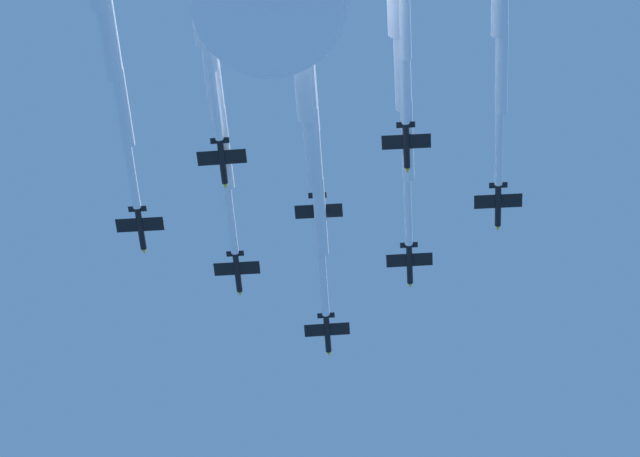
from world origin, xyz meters
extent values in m
cylinder|color=black|center=(21.64, -4.03, 199.64)|extent=(9.05, 2.77, 1.12)
cone|color=#EAB70C|center=(26.60, -4.96, 199.64)|extent=(1.47, 1.29, 1.06)
cylinder|color=black|center=(16.97, -3.15, 199.64)|extent=(0.75, 0.94, 0.84)
ellipsoid|color=black|center=(23.59, -4.38, 200.11)|extent=(2.01, 1.11, 0.69)
cube|color=black|center=(21.11, -3.93, 199.59)|extent=(4.21, 8.76, 0.29)
cube|color=#EAB70C|center=(21.82, -0.14, 199.59)|extent=(2.39, 1.12, 0.11)
cube|color=#EAB70C|center=(20.40, -7.71, 199.73)|extent=(2.39, 1.12, 0.11)
cube|color=black|center=(17.93, -3.33, 199.64)|extent=(1.67, 3.35, 0.16)
cube|color=#EAB70C|center=(17.93, -3.31, 200.59)|extent=(1.40, 0.41, 1.90)
cylinder|color=white|center=(10.03, -1.84, 199.64)|extent=(15.57, 4.28, 1.42)
cylinder|color=white|center=(-3.34, 0.38, 199.64)|extent=(15.70, 4.98, 2.14)
cylinder|color=white|center=(-16.57, 3.29, 199.64)|extent=(15.83, 5.68, 2.85)
cylinder|color=white|center=(-29.79, 6.23, 199.63)|extent=(15.96, 6.38, 3.56)
cylinder|color=black|center=(12.15, 13.73, 202.76)|extent=(9.05, 2.77, 1.10)
cone|color=#EAB70C|center=(17.11, 12.78, 202.76)|extent=(1.47, 1.27, 1.05)
cylinder|color=black|center=(7.49, 14.63, 202.76)|extent=(0.74, 0.93, 0.83)
ellipsoid|color=black|center=(14.10, 13.36, 203.22)|extent=(2.01, 1.11, 0.68)
cube|color=black|center=(11.62, 13.83, 202.71)|extent=(4.23, 8.76, 0.17)
cube|color=#EAB70C|center=(12.34, 17.62, 202.76)|extent=(2.39, 1.12, 0.10)
cube|color=#EAB70C|center=(10.90, 10.05, 202.79)|extent=(2.39, 1.12, 0.10)
cube|color=black|center=(8.44, 14.44, 202.76)|extent=(1.68, 3.35, 0.11)
cube|color=#EAB70C|center=(8.44, 14.45, 203.71)|extent=(1.40, 0.39, 1.90)
cylinder|color=white|center=(0.42, 15.98, 202.76)|extent=(15.84, 4.36, 1.40)
cylinder|color=white|center=(-13.18, 18.27, 202.76)|extent=(15.97, 5.05, 2.11)
cylinder|color=white|center=(-26.64, 21.27, 202.76)|extent=(16.10, 5.74, 2.81)
cylinder|color=black|center=(6.40, -17.18, 202.69)|extent=(9.05, 2.75, 1.10)
cone|color=#EAB70C|center=(11.36, -18.12, 202.69)|extent=(1.47, 1.27, 1.05)
cylinder|color=black|center=(1.73, -16.30, 202.69)|extent=(0.74, 0.92, 0.83)
ellipsoid|color=black|center=(8.35, -17.55, 203.16)|extent=(2.01, 1.10, 0.68)
cube|color=black|center=(5.87, -17.08, 202.64)|extent=(4.21, 8.76, 0.16)
cube|color=#EAB70C|center=(6.58, -13.30, 202.70)|extent=(2.39, 1.12, 0.10)
cube|color=#EAB70C|center=(5.15, -20.87, 202.72)|extent=(2.39, 1.12, 0.10)
cube|color=black|center=(2.69, -16.48, 202.69)|extent=(1.68, 3.35, 0.11)
cube|color=#EAB70C|center=(2.69, -16.48, 203.64)|extent=(1.40, 0.38, 1.90)
cylinder|color=white|center=(-5.29, -14.97, 202.69)|extent=(15.73, 4.30, 1.40)
cylinder|color=white|center=(-18.80, -12.72, 202.69)|extent=(15.86, 4.99, 2.10)
cylinder|color=white|center=(-32.17, -9.78, 202.69)|extent=(15.99, 5.68, 2.81)
cylinder|color=black|center=(-3.09, 0.58, 200.85)|extent=(9.05, 2.80, 1.12)
cone|color=#EAB70C|center=(1.87, -0.38, 200.85)|extent=(1.48, 1.29, 1.06)
cylinder|color=black|center=(-7.76, 1.47, 200.85)|extent=(0.75, 0.93, 0.84)
ellipsoid|color=black|center=(-1.15, 0.19, 201.32)|extent=(2.01, 1.11, 0.69)
cube|color=black|center=(-3.62, 0.68, 200.80)|extent=(4.24, 8.76, 0.26)
cube|color=#EAB70C|center=(-2.89, 4.46, 200.93)|extent=(2.39, 1.12, 0.11)
cube|color=#EAB70C|center=(-4.35, -3.10, 200.82)|extent=(2.39, 1.12, 0.11)
cube|color=black|center=(-6.80, 1.29, 200.85)|extent=(1.69, 3.35, 0.14)
cube|color=#EAB70C|center=(-6.81, 1.28, 201.80)|extent=(1.40, 0.41, 1.90)
cylinder|color=white|center=(-14.17, 2.71, 200.85)|extent=(14.34, 4.11, 1.42)
cylinder|color=white|center=(-26.46, 4.78, 200.85)|extent=(14.47, 4.80, 2.13)
cylinder|color=white|center=(-38.61, 7.54, 200.86)|extent=(14.61, 5.50, 2.84)
cylinder|color=black|center=(2.66, 31.49, 199.45)|extent=(9.05, 2.72, 1.11)
cone|color=#EAB70C|center=(7.63, 30.58, 199.45)|extent=(1.47, 1.27, 1.05)
cylinder|color=black|center=(-2.01, 32.35, 199.45)|extent=(0.74, 0.92, 0.83)
ellipsoid|color=black|center=(4.61, 31.14, 199.92)|extent=(2.01, 1.10, 0.68)
cube|color=black|center=(2.13, 31.59, 199.40)|extent=(4.17, 8.75, 0.19)
cube|color=#EAB70C|center=(2.82, 35.38, 199.45)|extent=(2.39, 1.10, 0.10)
cube|color=#EAB70C|center=(1.43, 27.80, 199.50)|extent=(2.39, 1.10, 0.10)
cube|color=black|center=(-1.06, 32.18, 199.45)|extent=(1.66, 3.35, 0.12)
cube|color=#EAB70C|center=(-1.06, 32.18, 200.40)|extent=(1.40, 0.38, 1.90)
cylinder|color=white|center=(-8.40, 33.53, 199.45)|extent=(14.28, 3.96, 1.41)
cylinder|color=white|center=(-20.65, 35.48, 199.45)|extent=(14.41, 4.66, 2.11)
cylinder|color=white|center=(-32.78, 38.12, 199.45)|extent=(14.53, 5.35, 2.82)
cylinder|color=black|center=(-8.84, -30.34, 201.09)|extent=(9.05, 2.77, 1.12)
cone|color=#EAB70C|center=(-3.88, -31.28, 201.09)|extent=(1.47, 1.28, 1.06)
cylinder|color=black|center=(-13.51, -29.46, 201.09)|extent=(0.74, 0.93, 0.84)
ellipsoid|color=black|center=(-6.90, -30.72, 201.56)|extent=(2.01, 1.11, 0.69)
cube|color=black|center=(-9.37, -30.24, 201.04)|extent=(4.21, 8.76, 0.26)
cube|color=#EAB70C|center=(-8.66, -26.46, 201.17)|extent=(2.39, 1.12, 0.11)
cube|color=#EAB70C|center=(-10.09, -34.02, 201.06)|extent=(2.39, 1.12, 0.11)
cube|color=black|center=(-12.56, -29.64, 201.09)|extent=(1.67, 3.35, 0.14)
cube|color=#EAB70C|center=(-12.56, -29.65, 202.04)|extent=(1.40, 0.40, 1.90)
cylinder|color=white|center=(-20.73, -28.10, 201.09)|extent=(16.19, 4.40, 1.42)
cylinder|color=white|center=(-34.64, -25.77, 201.09)|extent=(16.33, 5.10, 2.13)
cylinder|color=black|center=(-12.58, 18.33, 199.55)|extent=(9.05, 2.80, 1.12)
cone|color=#EAB70C|center=(-7.62, 17.38, 199.55)|extent=(1.48, 1.29, 1.06)
cylinder|color=black|center=(-17.25, 19.23, 199.55)|extent=(0.75, 0.94, 0.84)
ellipsoid|color=black|center=(-10.64, 17.97, 200.01)|extent=(2.01, 1.12, 0.69)
cube|color=black|center=(-13.11, 18.44, 199.50)|extent=(4.24, 8.76, 0.28)
cube|color=#EAB70C|center=(-12.38, 22.22, 199.50)|extent=(2.39, 1.12, 0.11)
cube|color=#EAB70C|center=(-13.84, 14.66, 199.63)|extent=(2.39, 1.12, 0.11)
cube|color=black|center=(-16.29, 19.05, 199.55)|extent=(1.69, 3.35, 0.15)
cube|color=#EAB70C|center=(-16.29, 19.07, 200.50)|extent=(1.40, 0.41, 1.90)
cylinder|color=white|center=(-23.83, 20.51, 199.55)|extent=(14.73, 4.19, 1.42)
cylinder|color=white|center=(-36.45, 22.64, 199.55)|extent=(14.86, 4.89, 2.14)
cylinder|color=black|center=(-18.33, -12.58, 201.59)|extent=(9.05, 2.78, 1.12)
cone|color=#EAB70C|center=(-13.37, -13.52, 201.59)|extent=(1.48, 1.29, 1.06)
cylinder|color=black|center=(-23.00, -11.70, 201.59)|extent=(0.75, 0.94, 0.84)
ellipsoid|color=black|center=(-16.39, -12.96, 202.06)|extent=(2.01, 1.11, 0.69)
cube|color=black|center=(-18.86, -12.48, 201.54)|extent=(4.22, 8.76, 0.30)
cube|color=#EAB70C|center=(-18.15, -8.70, 201.68)|extent=(2.39, 1.12, 0.11)
cube|color=#EAB70C|center=(-19.58, -16.26, 201.54)|extent=(2.39, 1.12, 0.11)
cube|color=black|center=(-22.05, -11.88, 201.59)|extent=(1.68, 3.35, 0.16)
cube|color=#EAB70C|center=(-22.05, -11.90, 202.54)|extent=(1.40, 0.41, 1.90)
cylinder|color=white|center=(-29.16, -10.53, 201.59)|extent=(13.76, 3.96, 1.43)
cylinder|color=white|center=(-40.96, -8.60, 201.58)|extent=(13.90, 4.66, 2.14)
camera|label=1|loc=(-124.25, 15.37, 6.43)|focal=73.43mm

